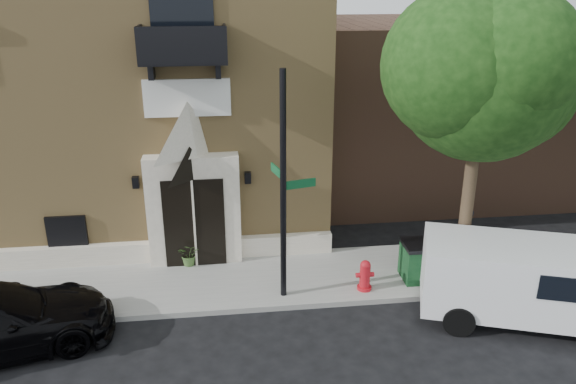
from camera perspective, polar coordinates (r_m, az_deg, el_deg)
name	(u,v)px	position (r m, az deg, el deg)	size (l,w,h in m)	color
ground	(235,314)	(14.45, -5.40, -12.26)	(120.00, 120.00, 0.00)	black
sidewalk	(269,279)	(15.74, -1.93, -8.85)	(42.00, 3.00, 0.15)	gray
church	(136,78)	(20.52, -15.19, 11.10)	(12.20, 11.01, 9.30)	tan
neighbour_building	(522,102)	(24.81, 22.69, 8.44)	(18.00, 8.00, 6.40)	brown
street_tree_left	(487,71)	(14.05, 19.54, 11.49)	(4.97, 4.38, 7.77)	#38281C
cargo_van	(536,281)	(14.78, 23.86, -8.29)	(5.26, 3.46, 2.00)	white
street_sign	(284,189)	(13.63, -0.44, 0.33)	(1.05, 0.91, 5.84)	black
fire_hydrant	(365,275)	(15.06, 7.82, -8.38)	(0.48, 0.39, 0.85)	#B4131D
dumpster	(432,260)	(15.90, 14.41, -6.68)	(1.66, 0.96, 1.08)	#0E3519
planter	(190,254)	(16.39, -9.96, -6.22)	(0.62, 0.54, 0.69)	#486D32
pedestrian_near	(465,233)	(17.26, 17.55, -3.97)	(0.55, 0.36, 1.51)	black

